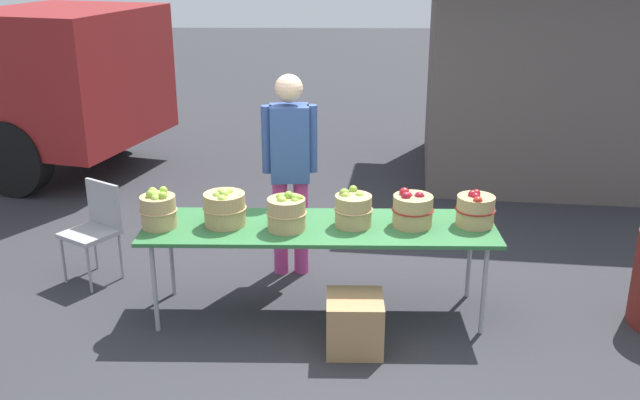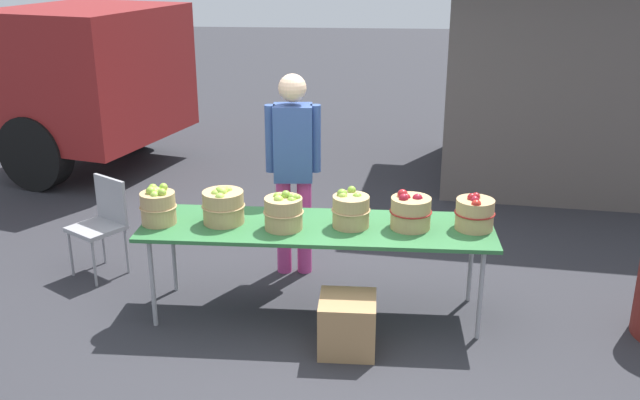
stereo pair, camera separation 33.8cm
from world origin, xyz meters
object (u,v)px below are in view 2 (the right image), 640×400
market_table (317,230)px  vendor_adult (293,160)px  apple_basket_green_3 (351,210)px  apple_basket_red_1 (475,213)px  folding_chair (102,219)px  apple_basket_red_0 (411,211)px  produce_crate (347,324)px  apple_basket_green_1 (223,206)px  apple_basket_green_2 (284,212)px  apple_basket_green_0 (158,206)px

market_table → vendor_adult: (-0.26, 0.75, 0.33)m
apple_basket_green_3 → apple_basket_red_1: bearing=1.1°
apple_basket_green_3 → folding_chair: (-2.20, 0.60, -0.37)m
apple_basket_red_0 → produce_crate: size_ratio=0.80×
apple_basket_green_1 → apple_basket_red_1: 1.91m
market_table → apple_basket_red_1: 1.20m
apple_basket_green_2 → folding_chair: apple_basket_green_2 is taller
apple_basket_green_1 → apple_basket_red_1: size_ratio=1.09×
apple_basket_green_0 → market_table: bearing=2.2°
apple_basket_green_2 → apple_basket_green_3: size_ratio=1.03×
apple_basket_green_0 → apple_basket_green_2: 0.98m
apple_basket_green_1 → apple_basket_red_0: (1.43, 0.01, -0.01)m
market_table → apple_basket_green_2: size_ratio=8.78×
market_table → apple_basket_red_1: apple_basket_red_1 is taller
apple_basket_green_1 → apple_basket_green_3: size_ratio=1.12×
market_table → apple_basket_green_0: (-1.22, -0.05, 0.18)m
produce_crate → market_table: bearing=116.4°
apple_basket_red_0 → folding_chair: (-2.65, 0.60, -0.37)m
apple_basket_red_1 → apple_basket_green_0: bearing=-178.3°
vendor_adult → produce_crate: (0.53, -1.28, -0.85)m
apple_basket_green_1 → apple_basket_green_3: bearing=0.2°
apple_basket_green_1 → apple_basket_red_0: bearing=0.3°
apple_basket_green_3 → apple_basket_red_0: apple_basket_red_0 is taller
produce_crate → vendor_adult: bearing=112.4°
market_table → produce_crate: 0.78m
market_table → apple_basket_red_0: bearing=1.0°
apple_basket_red_0 → vendor_adult: 1.23m
folding_chair → produce_crate: bearing=6.2°
apple_basket_green_3 → apple_basket_red_0: bearing=0.5°
market_table → apple_basket_green_1: 0.74m
market_table → apple_basket_green_0: 1.23m
apple_basket_green_0 → apple_basket_green_3: apple_basket_green_0 is taller
apple_basket_green_3 → folding_chair: bearing=164.7°
apple_basket_red_1 → folding_chair: apple_basket_red_1 is taller
apple_basket_green_2 → apple_basket_green_3: apple_basket_green_2 is taller
apple_basket_green_1 → apple_basket_red_0: size_ratio=1.04×
apple_basket_green_0 → apple_basket_red_1: bearing=1.7°
apple_basket_red_1 → vendor_adult: vendor_adult is taller
apple_basket_green_3 → apple_basket_red_1: size_ratio=0.98×
market_table → apple_basket_green_2: bearing=-162.3°
apple_basket_red_0 → folding_chair: bearing=167.3°
produce_crate → apple_basket_red_0: bearing=50.6°
vendor_adult → produce_crate: 1.62m
apple_basket_green_2 → market_table: bearing=17.7°
apple_basket_green_2 → vendor_adult: size_ratio=0.17×
apple_basket_red_0 → apple_basket_red_1: bearing=1.7°
apple_basket_green_2 → apple_basket_red_1: 1.44m
apple_basket_green_0 → vendor_adult: size_ratio=0.17×
apple_basket_green_0 → apple_basket_green_1: 0.50m
market_table → apple_basket_red_1: bearing=1.3°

